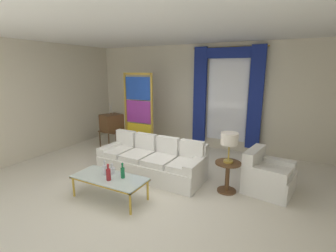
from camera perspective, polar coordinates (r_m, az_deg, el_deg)
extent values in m
plane|color=silver|center=(5.09, -4.00, -13.76)|extent=(16.00, 16.00, 0.00)
cube|color=beige|center=(7.37, 8.42, 6.72)|extent=(8.00, 0.12, 3.00)
cube|color=beige|center=(7.57, -26.08, 5.70)|extent=(0.12, 7.00, 3.00)
cube|color=white|center=(5.29, 0.29, 20.92)|extent=(8.00, 7.60, 0.04)
cube|color=white|center=(7.09, 13.58, 6.66)|extent=(1.10, 0.02, 2.50)
cylinder|color=gold|center=(7.00, 14.01, 17.31)|extent=(2.00, 0.04, 0.04)
cube|color=navy|center=(7.22, 7.42, 7.02)|extent=(0.36, 0.12, 2.70)
cube|color=navy|center=(6.85, 19.66, 6.05)|extent=(0.36, 0.12, 2.70)
cube|color=navy|center=(6.97, 13.90, 16.18)|extent=(1.80, 0.10, 0.28)
cube|color=white|center=(5.48, -4.07, -9.58)|extent=(2.35, 0.97, 0.38)
cube|color=white|center=(5.70, -2.05, -6.49)|extent=(2.32, 0.27, 0.78)
cube|color=white|center=(4.98, 6.46, -10.91)|extent=(0.23, 0.86, 0.56)
cube|color=white|center=(6.06, -12.63, -6.69)|extent=(0.23, 0.86, 0.56)
cube|color=white|center=(4.95, 4.12, -9.00)|extent=(0.56, 0.75, 0.12)
cube|color=white|center=(5.15, 5.69, -5.54)|extent=(0.51, 0.15, 0.40)
cube|color=white|center=(5.20, -1.72, -7.84)|extent=(0.56, 0.75, 0.12)
cube|color=white|center=(5.39, 0.02, -4.60)|extent=(0.51, 0.15, 0.40)
cube|color=white|center=(5.50, -6.94, -6.74)|extent=(0.56, 0.75, 0.12)
cube|color=white|center=(5.68, -5.10, -3.72)|extent=(0.51, 0.15, 0.40)
cube|color=white|center=(5.85, -11.56, -5.71)|extent=(0.56, 0.75, 0.12)
cube|color=white|center=(6.02, -9.68, -2.90)|extent=(0.51, 0.15, 0.40)
cube|color=silver|center=(4.61, -13.42, -11.57)|extent=(1.36, 0.60, 0.02)
cube|color=gold|center=(4.82, -11.20, -10.63)|extent=(1.36, 0.04, 0.03)
cube|color=gold|center=(4.44, -15.84, -13.04)|extent=(1.36, 0.04, 0.03)
cube|color=gold|center=(5.05, -19.16, -9.99)|extent=(0.04, 0.60, 0.03)
cube|color=gold|center=(4.25, -6.48, -13.79)|extent=(0.04, 0.60, 0.03)
cylinder|color=gold|center=(5.27, -16.77, -11.05)|extent=(0.04, 0.04, 0.38)
cylinder|color=gold|center=(4.54, -4.74, -14.59)|extent=(0.04, 0.04, 0.38)
cylinder|color=gold|center=(4.96, -21.07, -13.01)|extent=(0.04, 0.04, 0.38)
cylinder|color=gold|center=(4.17, -8.75, -17.44)|extent=(0.04, 0.04, 0.38)
cylinder|color=maroon|center=(4.46, -13.65, -10.93)|extent=(0.08, 0.08, 0.20)
cylinder|color=maroon|center=(4.41, -13.74, -9.40)|extent=(0.04, 0.04, 0.06)
sphere|color=maroon|center=(4.39, -13.77, -8.80)|extent=(0.05, 0.05, 0.05)
cylinder|color=silver|center=(4.69, -14.42, -9.86)|extent=(0.08, 0.08, 0.18)
cylinder|color=silver|center=(4.64, -14.50, -8.46)|extent=(0.03, 0.03, 0.06)
sphere|color=silver|center=(4.63, -14.54, -7.90)|extent=(0.05, 0.05, 0.05)
cylinder|color=#196B3D|center=(4.49, -10.46, -10.67)|extent=(0.07, 0.07, 0.19)
cylinder|color=#196B3D|center=(4.45, -10.53, -9.21)|extent=(0.03, 0.03, 0.06)
sphere|color=#196B3D|center=(4.43, -10.55, -8.64)|extent=(0.04, 0.04, 0.04)
cylinder|color=silver|center=(4.72, -12.82, -10.09)|extent=(0.10, 0.10, 0.11)
cylinder|color=silver|center=(4.68, -12.88, -9.16)|extent=(0.04, 0.04, 0.05)
sphere|color=silver|center=(4.67, -12.90, -8.65)|extent=(0.05, 0.05, 0.05)
cube|color=brown|center=(7.53, -12.86, -1.08)|extent=(0.62, 0.54, 0.03)
cylinder|color=brown|center=(7.65, -15.51, -2.95)|extent=(0.04, 0.04, 0.50)
cylinder|color=brown|center=(7.94, -12.04, -2.18)|extent=(0.04, 0.04, 0.50)
cylinder|color=brown|center=(7.25, -13.55, -3.70)|extent=(0.04, 0.04, 0.50)
cylinder|color=brown|center=(7.55, -9.98, -2.86)|extent=(0.04, 0.04, 0.50)
cube|color=brown|center=(7.47, -12.95, 0.82)|extent=(0.62, 0.67, 0.48)
cube|color=black|center=(7.66, -13.93, 1.22)|extent=(0.12, 0.38, 0.30)
cylinder|color=gold|center=(7.66, -14.36, -0.25)|extent=(0.02, 0.04, 0.04)
cylinder|color=gold|center=(7.75, -13.36, -0.05)|extent=(0.02, 0.04, 0.04)
cylinder|color=silver|center=(7.40, -13.12, 4.00)|extent=(0.04, 0.13, 0.34)
cylinder|color=silver|center=(7.40, -13.12, 4.00)|extent=(0.04, 0.13, 0.34)
cube|color=white|center=(5.17, 22.45, -11.92)|extent=(0.92, 0.92, 0.40)
cube|color=white|center=(5.07, 22.69, -9.35)|extent=(0.79, 0.79, 0.10)
cube|color=white|center=(5.17, 19.18, -9.23)|extent=(0.33, 0.82, 0.80)
cube|color=white|center=(5.42, 23.43, -9.80)|extent=(0.76, 0.30, 0.58)
cube|color=white|center=(4.85, 21.52, -12.36)|extent=(0.76, 0.30, 0.58)
cube|color=gold|center=(7.38, -9.75, 3.55)|extent=(0.05, 0.05, 2.20)
cube|color=gold|center=(6.88, -3.76, 3.02)|extent=(0.05, 0.05, 2.20)
cube|color=gold|center=(7.02, -7.10, 11.93)|extent=(0.90, 0.05, 0.06)
cube|color=gold|center=(7.37, -6.64, -4.77)|extent=(0.90, 0.05, 0.10)
cube|color=yellow|center=(7.26, -6.72, -1.89)|extent=(0.82, 0.02, 0.64)
cube|color=purple|center=(7.12, -6.86, 3.30)|extent=(0.82, 0.02, 0.64)
cube|color=#1E47B7|center=(7.04, -7.01, 8.65)|extent=(0.82, 0.02, 0.64)
cylinder|color=beige|center=(6.93, -5.97, -6.09)|extent=(0.16, 0.16, 0.06)
ellipsoid|color=navy|center=(6.90, -5.99, -5.22)|extent=(0.18, 0.32, 0.20)
sphere|color=navy|center=(6.98, -5.38, -4.05)|extent=(0.09, 0.09, 0.09)
cone|color=gold|center=(7.03, -5.11, -3.93)|extent=(0.02, 0.04, 0.02)
cone|color=#1C7F41|center=(6.73, -6.86, -4.83)|extent=(0.44, 0.40, 0.50)
cylinder|color=brown|center=(4.79, 13.77, -8.33)|extent=(0.48, 0.48, 0.03)
cylinder|color=brown|center=(4.90, 13.59, -11.49)|extent=(0.08, 0.08, 0.55)
cylinder|color=brown|center=(5.02, 13.41, -14.35)|extent=(0.36, 0.36, 0.03)
cylinder|color=#B29338|center=(4.78, 13.79, -7.94)|extent=(0.18, 0.18, 0.04)
cylinder|color=#B29338|center=(4.71, 13.93, -5.66)|extent=(0.03, 0.03, 0.36)
cylinder|color=silver|center=(4.64, 14.09, -2.85)|extent=(0.32, 0.32, 0.22)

